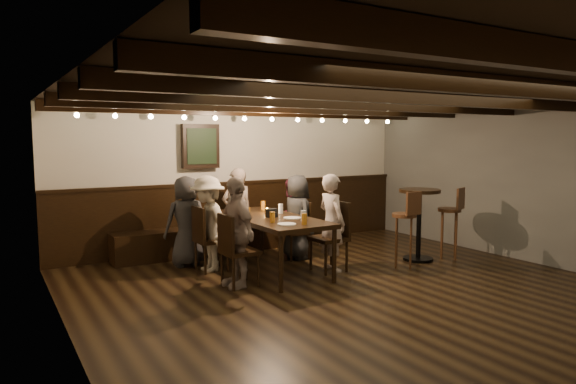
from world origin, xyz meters
TOP-DOWN VIEW (x-y plane):
  - room at (-0.29, 2.21)m, footprint 7.00×7.00m
  - dining_table at (-0.43, 1.73)m, footprint 0.97×2.09m
  - chair_left_near at (-1.16, 2.16)m, footprint 0.43×0.43m
  - chair_left_far at (-1.14, 1.27)m, footprint 0.43×0.43m
  - chair_right_near at (0.28, 2.19)m, footprint 0.41×0.41m
  - chair_right_far at (0.30, 1.29)m, footprint 0.46×0.46m
  - person_bench_left at (-1.34, 2.61)m, footprint 0.66×0.44m
  - person_bench_centre at (-0.45, 2.78)m, footprint 0.52×0.35m
  - person_bench_right at (0.46, 2.64)m, footprint 0.60×0.47m
  - person_left_near at (-1.19, 2.16)m, footprint 0.52×0.89m
  - person_left_far at (-1.17, 1.26)m, footprint 0.36×0.83m
  - person_right_near at (0.31, 2.19)m, footprint 0.43×0.65m
  - person_right_far at (0.33, 1.29)m, footprint 0.34×0.51m
  - pint_a at (-0.72, 2.42)m, footprint 0.07×0.07m
  - pint_b at (-0.19, 2.38)m, footprint 0.07×0.07m
  - pint_c at (-0.73, 1.82)m, footprint 0.07×0.07m
  - pint_d at (-0.13, 1.93)m, footprint 0.07×0.07m
  - pint_e at (-0.64, 1.27)m, footprint 0.07×0.07m
  - pint_f at (-0.22, 1.18)m, footprint 0.07×0.07m
  - pint_g at (-0.37, 0.93)m, footprint 0.07×0.07m
  - plate_near at (-0.57, 1.02)m, footprint 0.24×0.24m
  - plate_far at (-0.24, 1.43)m, footprint 0.24×0.24m
  - condiment_caddy at (-0.43, 1.68)m, footprint 0.15×0.10m
  - candle at (-0.31, 2.03)m, footprint 0.05×0.05m
  - high_top_table at (1.84, 1.11)m, footprint 0.62×0.62m
  - bar_stool_left at (1.35, 0.90)m, footprint 0.35×0.38m
  - bar_stool_right at (2.35, 0.95)m, footprint 0.39×0.40m

SIDE VIEW (x-z plane):
  - chair_right_near at x=0.28m, z-range -0.17..0.72m
  - chair_left_near at x=-1.16m, z-range -0.18..0.75m
  - chair_left_far at x=-1.14m, z-range -0.18..0.75m
  - chair_right_far at x=0.30m, z-range -0.19..0.79m
  - bar_stool_left at x=1.35m, z-range -0.14..0.98m
  - bar_stool_right at x=2.35m, z-range -0.14..0.98m
  - person_bench_right at x=0.46m, z-range 0.00..1.22m
  - person_right_near at x=0.31m, z-range 0.00..1.31m
  - person_bench_left at x=-1.34m, z-range 0.00..1.33m
  - person_left_near at x=-1.19m, z-range 0.00..1.36m
  - person_right_far at x=0.33m, z-range 0.00..1.38m
  - person_left_far at x=-1.17m, z-range 0.00..1.41m
  - person_bench_centre at x=-0.45m, z-range 0.00..1.41m
  - dining_table at x=-0.43m, z-range 0.32..1.10m
  - high_top_table at x=1.84m, z-range 0.17..1.28m
  - plate_near at x=-0.57m, z-range 0.78..0.79m
  - plate_far at x=-0.24m, z-range 0.78..0.79m
  - candle at x=-0.31m, z-range 0.78..0.83m
  - condiment_caddy at x=-0.43m, z-range 0.78..0.90m
  - pint_a at x=-0.72m, z-range 0.78..0.92m
  - pint_b at x=-0.19m, z-range 0.78..0.92m
  - pint_c at x=-0.73m, z-range 0.78..0.92m
  - pint_d at x=-0.13m, z-range 0.78..0.92m
  - pint_e at x=-0.64m, z-range 0.78..0.92m
  - pint_f at x=-0.22m, z-range 0.78..0.92m
  - pint_g at x=-0.37m, z-range 0.78..0.92m
  - room at x=-0.29m, z-range -2.43..4.57m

